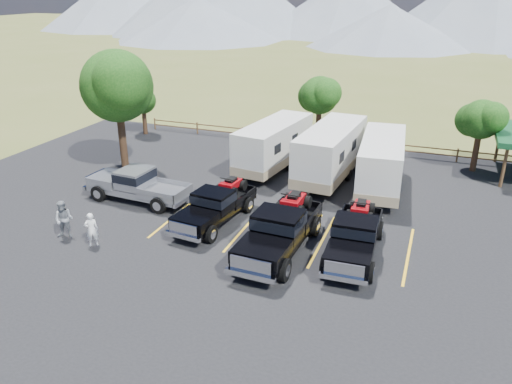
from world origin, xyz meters
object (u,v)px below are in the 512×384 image
(trailer_left, at_px, (274,145))
(person_b, at_px, (64,220))
(rig_center, at_px, (280,229))
(trailer_center, at_px, (331,153))
(trailer_right, at_px, (381,164))
(person_a, at_px, (91,229))
(rig_right, at_px, (355,235))
(rig_left, at_px, (216,205))
(tree_big_nw, at_px, (116,86))
(pickup_silver, at_px, (138,185))

(trailer_left, relative_size, person_b, 4.83)
(rig_center, distance_m, person_b, 10.43)
(trailer_left, bearing_deg, trailer_center, -0.01)
(trailer_left, xyz_separation_m, trailer_right, (7.07, -1.29, 0.02))
(person_a, bearing_deg, trailer_left, -151.79)
(rig_center, distance_m, rig_right, 3.37)
(rig_left, xyz_separation_m, person_a, (-4.38, -4.35, -0.12))
(tree_big_nw, relative_size, person_a, 4.68)
(tree_big_nw, bearing_deg, rig_left, -29.04)
(person_a, bearing_deg, trailer_center, -166.66)
(trailer_center, xyz_separation_m, person_a, (-8.48, -12.38, -0.91))
(person_a, bearing_deg, person_b, -49.87)
(person_a, distance_m, person_b, 1.78)
(trailer_right, xyz_separation_m, pickup_silver, (-12.54, -6.37, -0.69))
(trailer_left, distance_m, person_b, 14.22)
(tree_big_nw, height_order, rig_left, tree_big_nw)
(person_b, bearing_deg, tree_big_nw, 91.56)
(trailer_center, bearing_deg, pickup_silver, -138.27)
(rig_center, xyz_separation_m, trailer_right, (3.28, 9.01, 0.57))
(rig_right, height_order, person_b, rig_right)
(rig_right, relative_size, trailer_center, 0.64)
(rig_left, distance_m, rig_right, 7.32)
(rig_left, bearing_deg, person_a, -128.90)
(trailer_right, height_order, person_a, trailer_right)
(trailer_left, bearing_deg, person_b, -108.34)
(trailer_left, distance_m, person_a, 13.75)
(tree_big_nw, height_order, trailer_right, tree_big_nw)
(trailer_left, height_order, trailer_right, trailer_right)
(rig_right, relative_size, person_b, 3.31)
(rig_right, xyz_separation_m, trailer_right, (0.02, 8.16, 0.67))
(tree_big_nw, distance_m, trailer_center, 13.91)
(trailer_left, height_order, trailer_center, trailer_center)
(rig_left, xyz_separation_m, rig_right, (7.27, -0.86, 0.04))
(rig_right, xyz_separation_m, person_a, (-11.65, -3.49, -0.15))
(pickup_silver, bearing_deg, trailer_center, 130.83)
(rig_center, relative_size, person_a, 4.12)
(trailer_center, xyz_separation_m, pickup_silver, (-9.36, -7.10, -0.77))
(rig_left, relative_size, trailer_left, 0.67)
(rig_center, bearing_deg, rig_right, 17.08)
(rig_left, bearing_deg, person_b, -139.87)
(trailer_left, bearing_deg, trailer_right, -2.09)
(trailer_center, height_order, trailer_right, trailer_center)
(rig_left, relative_size, trailer_center, 0.63)
(tree_big_nw, xyz_separation_m, pickup_silver, (3.66, -4.02, -4.58))
(trailer_center, bearing_deg, trailer_left, 176.32)
(rig_center, bearing_deg, trailer_left, 112.70)
(rig_right, bearing_deg, trailer_right, 87.71)
(trailer_left, bearing_deg, rig_right, -45.03)
(rig_left, relative_size, rig_center, 0.89)
(person_a, xyz_separation_m, person_b, (-1.76, 0.24, 0.10))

